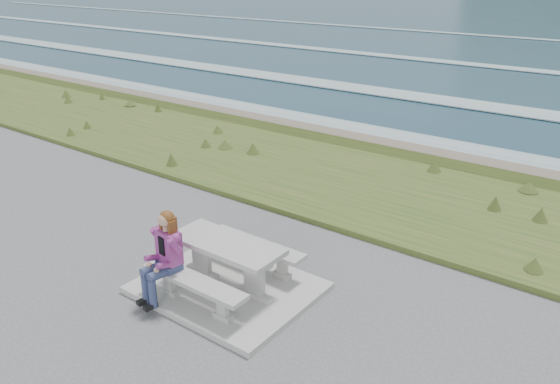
{
  "coord_description": "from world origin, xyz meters",
  "views": [
    {
      "loc": [
        5.0,
        -5.34,
        4.69
      ],
      "look_at": [
        0.12,
        1.2,
        1.3
      ],
      "focal_mm": 35.0,
      "sensor_mm": 36.0,
      "label": 1
    }
  ],
  "objects_px": {
    "picnic_table": "(226,252)",
    "seated_woman": "(162,268)",
    "bench_seaward": "(256,248)",
    "bench_landward": "(194,285)"
  },
  "relations": [
    {
      "from": "bench_landward",
      "to": "bench_seaward",
      "type": "xyz_separation_m",
      "value": [
        0.0,
        1.4,
        0.0
      ]
    },
    {
      "from": "picnic_table",
      "to": "bench_seaward",
      "type": "distance_m",
      "value": 0.74
    },
    {
      "from": "picnic_table",
      "to": "bench_seaward",
      "type": "xyz_separation_m",
      "value": [
        0.0,
        0.7,
        -0.23
      ]
    },
    {
      "from": "picnic_table",
      "to": "seated_woman",
      "type": "distance_m",
      "value": 0.98
    },
    {
      "from": "bench_seaward",
      "to": "seated_woman",
      "type": "bearing_deg",
      "value": -108.79
    },
    {
      "from": "bench_seaward",
      "to": "bench_landward",
      "type": "bearing_deg",
      "value": -90.0
    },
    {
      "from": "picnic_table",
      "to": "seated_woman",
      "type": "height_order",
      "value": "seated_woman"
    },
    {
      "from": "bench_landward",
      "to": "bench_seaward",
      "type": "distance_m",
      "value": 1.4
    },
    {
      "from": "picnic_table",
      "to": "bench_landward",
      "type": "height_order",
      "value": "picnic_table"
    },
    {
      "from": "bench_seaward",
      "to": "picnic_table",
      "type": "bearing_deg",
      "value": -90.0
    }
  ]
}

